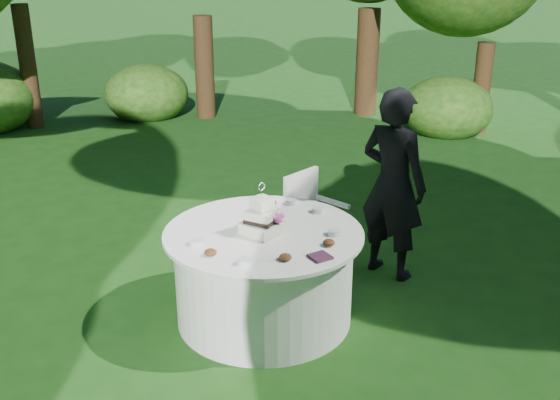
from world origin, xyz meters
The scene contains 9 objects.
ground centered at (0.00, 0.00, 0.00)m, with size 80.00×80.00×0.00m, color #143E10.
napkins centered at (0.11, -0.61, 0.78)m, with size 0.14×0.14×0.02m, color #421C35.
feather_plume centered at (-0.28, -0.44, 0.78)m, with size 0.48×0.07×0.01m, color white.
guest centered at (1.38, 0.09, 0.87)m, with size 0.63×0.42×1.74m, color black.
table centered at (0.00, 0.00, 0.39)m, with size 1.56×1.56×0.77m.
cake centered at (-0.03, -0.03, 0.88)m, with size 0.34×0.34×0.41m.
chair centered at (0.85, 0.61, 0.52)m, with size 0.55×0.55×0.90m.
votives centered at (0.11, -0.05, 0.79)m, with size 1.23×0.89×0.04m.
petal_cups centered at (-0.01, -0.18, 0.79)m, with size 0.96×1.04×0.05m.
Camera 1 is at (-2.32, -4.02, 2.83)m, focal length 42.00 mm.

